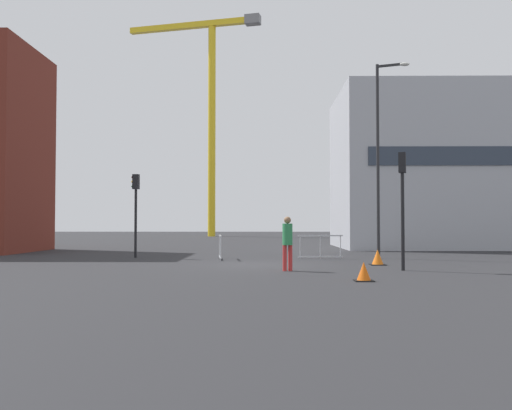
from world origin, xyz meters
TOP-DOWN VIEW (x-y plane):
  - ground at (0.00, 0.00)m, footprint 160.00×160.00m
  - office_block at (12.15, 15.26)m, footprint 13.53×9.48m
  - construction_crane at (-6.17, 44.84)m, footprint 16.62×4.87m
  - streetlamp_tall at (5.77, 3.87)m, footprint 1.45×0.62m
  - traffic_light_verge at (5.13, -2.47)m, footprint 0.32×0.39m
  - traffic_light_median at (-5.64, 4.36)m, footprint 0.39×0.29m
  - pedestrian_walking at (1.17, -2.67)m, footprint 0.34×0.34m
  - safety_barrier_front at (-1.57, 3.14)m, footprint 0.26×1.86m
  - safety_barrier_left_run at (2.94, 3.54)m, footprint 2.04×0.23m
  - traffic_cone_striped at (4.77, -0.02)m, footprint 0.60×0.60m
  - traffic_cone_on_verge at (3.16, -5.90)m, footprint 0.53×0.53m

SIDE VIEW (x-z plane):
  - ground at x=0.00m, z-range 0.00..0.00m
  - traffic_cone_on_verge at x=3.16m, z-range -0.02..0.51m
  - traffic_cone_striped at x=4.77m, z-range -0.02..0.58m
  - safety_barrier_front at x=-1.57m, z-range 0.02..1.10m
  - safety_barrier_left_run at x=2.94m, z-range 0.02..1.10m
  - pedestrian_walking at x=1.17m, z-range 0.16..2.00m
  - traffic_light_median at x=-5.64m, z-range 0.68..4.59m
  - traffic_light_verge at x=5.13m, z-range 0.69..4.74m
  - streetlamp_tall at x=5.77m, z-range 0.62..9.59m
  - office_block at x=12.15m, z-range 0.00..10.22m
  - construction_crane at x=-6.17m, z-range 3.89..30.40m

